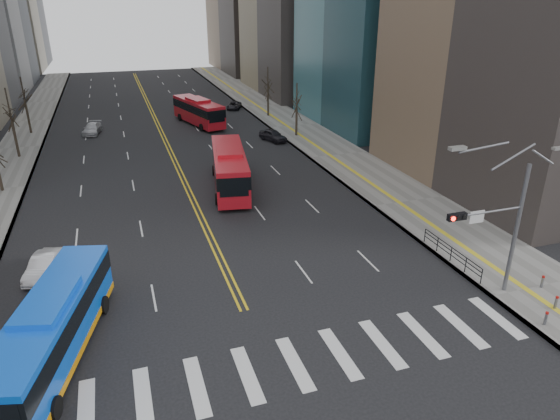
# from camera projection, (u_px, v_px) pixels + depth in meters

# --- Properties ---
(ground) EXTENTS (220.00, 220.00, 0.00)m
(ground) POSITION_uv_depth(u_px,v_px,m) (271.00, 369.00, 23.60)
(ground) COLOR black
(sidewalk_right) EXTENTS (7.00, 130.00, 0.15)m
(sidewalk_right) POSITION_uv_depth(u_px,v_px,m) (294.00, 126.00, 67.92)
(sidewalk_right) COLOR slate
(sidewalk_right) RESTS_ON ground
(sidewalk_left) EXTENTS (5.00, 130.00, 0.15)m
(sidewalk_left) POSITION_uv_depth(u_px,v_px,m) (20.00, 148.00, 57.99)
(sidewalk_left) COLOR slate
(sidewalk_left) RESTS_ON ground
(crosswalk) EXTENTS (26.70, 4.00, 0.01)m
(crosswalk) POSITION_uv_depth(u_px,v_px,m) (271.00, 369.00, 23.60)
(crosswalk) COLOR silver
(crosswalk) RESTS_ON ground
(centerline) EXTENTS (0.55, 100.00, 0.01)m
(centerline) POSITION_uv_depth(u_px,v_px,m) (156.00, 120.00, 71.56)
(centerline) COLOR gold
(centerline) RESTS_ON ground
(signal_mast) EXTENTS (5.37, 0.37, 9.39)m
(signal_mast) POSITION_uv_depth(u_px,v_px,m) (498.00, 221.00, 27.45)
(signal_mast) COLOR slate
(signal_mast) RESTS_ON ground
(pedestrian_railing) EXTENTS (0.06, 6.06, 1.02)m
(pedestrian_railing) POSITION_uv_depth(u_px,v_px,m) (451.00, 252.00, 32.68)
(pedestrian_railing) COLOR black
(pedestrian_railing) RESTS_ON sidewalk_right
(bollards) EXTENTS (2.87, 3.17, 0.78)m
(bollards) POSITION_uv_depth(u_px,v_px,m) (548.00, 300.00, 27.99)
(bollards) COLOR slate
(bollards) RESTS_ON sidewalk_right
(street_trees) EXTENTS (35.20, 47.20, 7.60)m
(street_trees) POSITION_uv_depth(u_px,v_px,m) (98.00, 121.00, 49.72)
(street_trees) COLOR black
(street_trees) RESTS_ON ground
(blue_bus) EXTENTS (5.53, 12.06, 3.45)m
(blue_bus) POSITION_uv_depth(u_px,v_px,m) (52.00, 328.00, 23.57)
(blue_bus) COLOR blue
(blue_bus) RESTS_ON ground
(red_bus_near) EXTENTS (4.74, 12.30, 3.79)m
(red_bus_near) POSITION_uv_depth(u_px,v_px,m) (229.00, 166.00, 45.16)
(red_bus_near) COLOR red
(red_bus_near) RESTS_ON ground
(red_bus_far) EXTENTS (5.41, 11.69, 3.61)m
(red_bus_far) POSITION_uv_depth(u_px,v_px,m) (198.00, 110.00, 68.14)
(red_bus_far) COLOR red
(red_bus_far) RESTS_ON ground
(car_white) EXTENTS (2.40, 4.28, 1.33)m
(car_white) POSITION_uv_depth(u_px,v_px,m) (44.00, 266.00, 31.32)
(car_white) COLOR silver
(car_white) RESTS_ON ground
(car_dark_mid) EXTENTS (2.96, 4.44, 1.40)m
(car_dark_mid) POSITION_uv_depth(u_px,v_px,m) (273.00, 135.00, 60.74)
(car_dark_mid) COLOR black
(car_dark_mid) RESTS_ON ground
(car_silver) EXTENTS (2.73, 4.86, 1.33)m
(car_silver) POSITION_uv_depth(u_px,v_px,m) (92.00, 129.00, 64.00)
(car_silver) COLOR #ADAEB3
(car_silver) RESTS_ON ground
(car_dark_far) EXTENTS (3.29, 4.37, 1.10)m
(car_dark_far) POSITION_uv_depth(u_px,v_px,m) (234.00, 105.00, 78.30)
(car_dark_far) COLOR black
(car_dark_far) RESTS_ON ground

